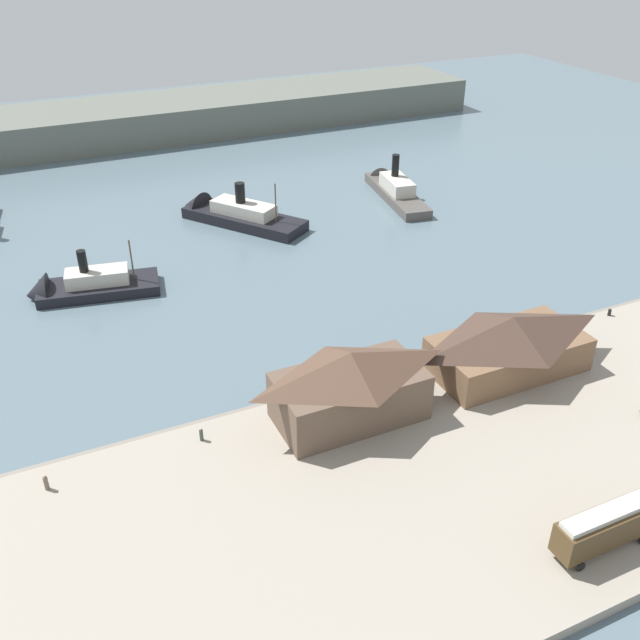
# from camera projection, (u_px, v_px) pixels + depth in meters

# --- Properties ---
(ground_plane) EXTENTS (320.00, 320.00, 0.00)m
(ground_plane) POSITION_uv_depth(u_px,v_px,m) (313.00, 378.00, 84.69)
(ground_plane) COLOR slate
(quay_promenade) EXTENTS (110.00, 36.00, 1.20)m
(quay_promenade) POSITION_uv_depth(u_px,v_px,m) (408.00, 494.00, 67.23)
(quay_promenade) COLOR #9E9384
(quay_promenade) RESTS_ON ground
(seawall_edge) EXTENTS (110.00, 0.80, 1.00)m
(seawall_edge) POSITION_uv_depth(u_px,v_px,m) (326.00, 390.00, 81.63)
(seawall_edge) COLOR gray
(seawall_edge) RESTS_ON ground
(ferry_shed_central_terminal) EXTENTS (16.06, 8.62, 8.25)m
(ferry_shed_central_terminal) POSITION_uv_depth(u_px,v_px,m) (350.00, 385.00, 74.27)
(ferry_shed_central_terminal) COLOR brown
(ferry_shed_central_terminal) RESTS_ON quay_promenade
(ferry_shed_customs_shed) EXTENTS (18.44, 9.61, 7.12)m
(ferry_shed_customs_shed) POSITION_uv_depth(u_px,v_px,m) (509.00, 343.00, 82.38)
(ferry_shed_customs_shed) COLOR brown
(ferry_shed_customs_shed) RESTS_ON quay_promenade
(street_tram) EXTENTS (9.94, 2.63, 4.32)m
(street_tram) POSITION_uv_depth(u_px,v_px,m) (607.00, 526.00, 59.69)
(street_tram) COLOR #4C381E
(street_tram) RESTS_ON quay_promenade
(pedestrian_by_tram) EXTENTS (0.44, 0.44, 1.77)m
(pedestrian_by_tram) POSITION_uv_depth(u_px,v_px,m) (46.00, 483.00, 66.52)
(pedestrian_by_tram) COLOR #6B5B4C
(pedestrian_by_tram) RESTS_ON quay_promenade
(pedestrian_near_east_shed) EXTENTS (0.39, 0.39, 1.58)m
(pedestrian_near_east_shed) POSITION_uv_depth(u_px,v_px,m) (201.00, 435.00, 72.66)
(pedestrian_near_east_shed) COLOR #3D4C42
(pedestrian_near_east_shed) RESTS_ON quay_promenade
(mooring_post_center_east) EXTENTS (0.44, 0.44, 0.90)m
(mooring_post_center_east) POSITION_uv_depth(u_px,v_px,m) (559.00, 326.00, 91.92)
(mooring_post_center_east) COLOR black
(mooring_post_center_east) RESTS_ON quay_promenade
(mooring_post_east) EXTENTS (0.44, 0.44, 0.90)m
(mooring_post_east) POSITION_uv_depth(u_px,v_px,m) (610.00, 312.00, 94.87)
(mooring_post_east) COLOR black
(mooring_post_east) RESTS_ON quay_promenade
(ferry_near_quay) EXTENTS (19.52, 24.09, 10.91)m
(ferry_near_quay) POSITION_uv_depth(u_px,v_px,m) (230.00, 213.00, 125.74)
(ferry_near_quay) COLOR black
(ferry_near_quay) RESTS_ON ground
(ferry_departing_north) EXTENTS (8.86, 25.22, 9.78)m
(ferry_departing_north) POSITION_uv_depth(u_px,v_px,m) (392.00, 187.00, 137.13)
(ferry_departing_north) COLOR #514C47
(ferry_departing_north) RESTS_ON ground
(ferry_outer_harbor) EXTENTS (19.48, 9.78, 10.05)m
(ferry_outer_harbor) POSITION_uv_depth(u_px,v_px,m) (80.00, 287.00, 102.03)
(ferry_outer_harbor) COLOR black
(ferry_outer_harbor) RESTS_ON ground
(far_headland) EXTENTS (180.00, 24.00, 8.00)m
(far_headland) POSITION_uv_depth(u_px,v_px,m) (123.00, 122.00, 168.42)
(far_headland) COLOR #60665B
(far_headland) RESTS_ON ground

